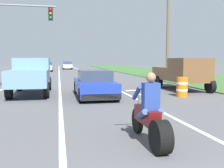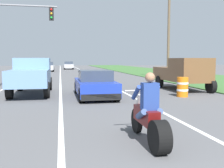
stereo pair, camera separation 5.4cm
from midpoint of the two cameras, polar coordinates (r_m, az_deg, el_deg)
lane_stripe_left_solid at (r=21.84m, az=-20.91°, el=0.18°), size 0.14×120.00×0.01m
lane_stripe_right_solid at (r=21.85m, az=-1.94°, el=0.55°), size 0.14×120.00×0.01m
lane_stripe_centre_dashed at (r=21.55m, az=-11.42°, el=0.37°), size 0.14×120.00×0.01m
grass_verge_right at (r=25.55m, az=21.06°, el=0.96°), size 10.00×120.00×0.06m
motorcycle_with_rider at (r=5.77m, az=8.64°, el=-7.63°), size 0.70×2.21×1.62m
sports_car_blue at (r=12.88m, az=-3.73°, el=-0.14°), size 1.84×4.30×1.37m
pickup_truck_left_lane_light_blue at (r=14.52m, az=-17.49°, el=2.14°), size 2.02×4.80×1.98m
pickup_truck_right_shoulder_brown at (r=16.42m, az=15.65°, el=2.56°), size 2.02×4.80×1.98m
traffic_light_mast_near at (r=19.15m, az=-20.91°, el=11.39°), size 4.28×0.34×6.00m
utility_pole_roadside at (r=25.45m, az=12.61°, el=9.99°), size 0.24×0.24×7.87m
construction_barrel_nearest at (r=13.46m, az=15.64°, el=-0.63°), size 0.58×0.58×1.00m
distant_car_far_ahead at (r=41.51m, az=-14.09°, el=3.81°), size 1.80×4.00×1.50m
distant_car_further_ahead at (r=50.05m, az=-9.66°, el=4.16°), size 1.80×4.00×1.50m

